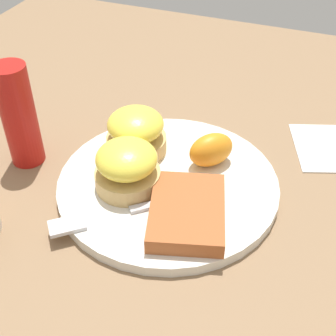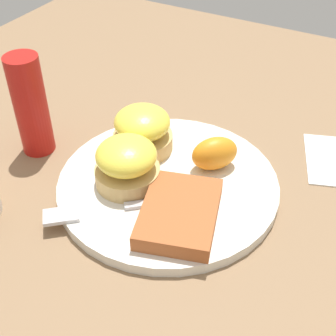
% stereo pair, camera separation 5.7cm
% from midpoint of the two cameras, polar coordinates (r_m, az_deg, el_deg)
% --- Properties ---
extents(ground_plane, '(1.10, 1.10, 0.00)m').
position_cam_midpoint_polar(ground_plane, '(0.59, 2.75, -2.65)').
color(ground_plane, '#846647').
extents(plate, '(0.27, 0.27, 0.01)m').
position_cam_midpoint_polar(plate, '(0.59, 2.78, -2.15)').
color(plate, silver).
rests_on(plate, ground_plane).
extents(sandwich_benedict_left, '(0.08, 0.08, 0.06)m').
position_cam_midpoint_polar(sandwich_benedict_left, '(0.61, -0.49, 4.55)').
color(sandwich_benedict_left, tan).
rests_on(sandwich_benedict_left, plate).
extents(sandwich_benedict_right, '(0.08, 0.08, 0.06)m').
position_cam_midpoint_polar(sandwich_benedict_right, '(0.56, -2.16, 0.45)').
color(sandwich_benedict_right, tan).
rests_on(sandwich_benedict_right, plate).
extents(hashbrown_patty, '(0.13, 0.11, 0.02)m').
position_cam_midpoint_polar(hashbrown_patty, '(0.53, 4.52, -5.64)').
color(hashbrown_patty, '#A7572D').
rests_on(hashbrown_patty, plate).
extents(orange_wedge, '(0.07, 0.07, 0.04)m').
position_cam_midpoint_polar(orange_wedge, '(0.59, 8.44, 1.66)').
color(orange_wedge, orange).
rests_on(orange_wedge, plate).
extents(fork, '(0.14, 0.16, 0.00)m').
position_cam_midpoint_polar(fork, '(0.54, -3.20, -4.99)').
color(fork, silver).
rests_on(fork, plate).
extents(condiment_bottle, '(0.04, 0.04, 0.14)m').
position_cam_midpoint_polar(condiment_bottle, '(0.63, -13.96, 7.29)').
color(condiment_bottle, '#B21914').
rests_on(condiment_bottle, ground_plane).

